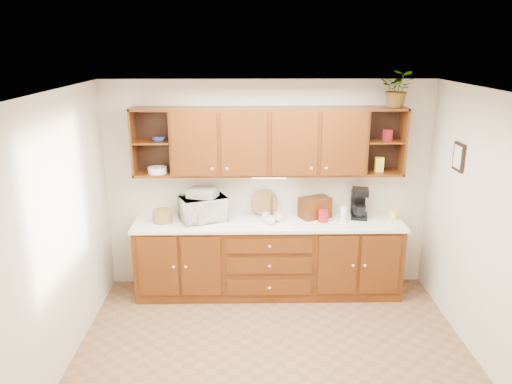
{
  "coord_description": "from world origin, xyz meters",
  "views": [
    {
      "loc": [
        -0.25,
        -4.21,
        3.0
      ],
      "look_at": [
        -0.16,
        1.15,
        1.4
      ],
      "focal_mm": 35.0,
      "sensor_mm": 36.0,
      "label": 1
    }
  ],
  "objects_px": {
    "microwave": "(203,209)",
    "bread_box": "(315,207)",
    "potted_plant": "(398,89)",
    "coffee_maker": "(359,204)"
  },
  "relations": [
    {
      "from": "bread_box",
      "to": "coffee_maker",
      "type": "height_order",
      "value": "coffee_maker"
    },
    {
      "from": "bread_box",
      "to": "potted_plant",
      "type": "distance_m",
      "value": 1.69
    },
    {
      "from": "bread_box",
      "to": "potted_plant",
      "type": "height_order",
      "value": "potted_plant"
    },
    {
      "from": "microwave",
      "to": "coffee_maker",
      "type": "bearing_deg",
      "value": -20.93
    },
    {
      "from": "microwave",
      "to": "potted_plant",
      "type": "xyz_separation_m",
      "value": [
        2.26,
        0.04,
        1.41
      ]
    },
    {
      "from": "microwave",
      "to": "bread_box",
      "type": "distance_m",
      "value": 1.37
    },
    {
      "from": "microwave",
      "to": "potted_plant",
      "type": "distance_m",
      "value": 2.67
    },
    {
      "from": "microwave",
      "to": "potted_plant",
      "type": "height_order",
      "value": "potted_plant"
    },
    {
      "from": "potted_plant",
      "to": "microwave",
      "type": "bearing_deg",
      "value": -178.89
    },
    {
      "from": "bread_box",
      "to": "potted_plant",
      "type": "bearing_deg",
      "value": -26.58
    }
  ]
}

